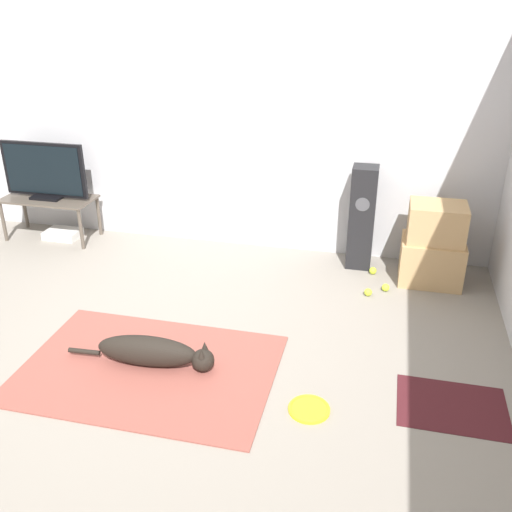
{
  "coord_description": "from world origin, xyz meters",
  "views": [
    {
      "loc": [
        1.57,
        -3.04,
        2.35
      ],
      "look_at": [
        0.64,
        0.88,
        0.45
      ],
      "focal_mm": 40.0,
      "sensor_mm": 36.0,
      "label": 1
    }
  ],
  "objects_px": {
    "tennis_ball_near_speaker": "(386,288)",
    "game_console": "(63,234)",
    "tennis_ball_by_boxes": "(373,271)",
    "frisbee": "(309,409)",
    "dog": "(153,352)",
    "cardboard_box_lower": "(431,261)",
    "tv_stand": "(49,203)",
    "cardboard_box_upper": "(437,223)",
    "tennis_ball_loose_on_carpet": "(368,292)",
    "floor_speaker": "(362,218)",
    "tv": "(44,171)"
  },
  "relations": [
    {
      "from": "cardboard_box_lower",
      "to": "tennis_ball_near_speaker",
      "type": "relative_size",
      "value": 8.02
    },
    {
      "from": "frisbee",
      "to": "cardboard_box_upper",
      "type": "height_order",
      "value": "cardboard_box_upper"
    },
    {
      "from": "tennis_ball_by_boxes",
      "to": "frisbee",
      "type": "bearing_deg",
      "value": -98.24
    },
    {
      "from": "cardboard_box_lower",
      "to": "tv_stand",
      "type": "bearing_deg",
      "value": 178.4
    },
    {
      "from": "floor_speaker",
      "to": "tv_stand",
      "type": "bearing_deg",
      "value": -178.72
    },
    {
      "from": "cardboard_box_upper",
      "to": "tv_stand",
      "type": "relative_size",
      "value": 0.51
    },
    {
      "from": "cardboard_box_upper",
      "to": "tennis_ball_near_speaker",
      "type": "xyz_separation_m",
      "value": [
        -0.37,
        -0.29,
        -0.52
      ]
    },
    {
      "from": "floor_speaker",
      "to": "tennis_ball_near_speaker",
      "type": "distance_m",
      "value": 0.69
    },
    {
      "from": "game_console",
      "to": "floor_speaker",
      "type": "bearing_deg",
      "value": 0.9
    },
    {
      "from": "cardboard_box_lower",
      "to": "tennis_ball_by_boxes",
      "type": "bearing_deg",
      "value": 177.78
    },
    {
      "from": "cardboard_box_upper",
      "to": "game_console",
      "type": "xyz_separation_m",
      "value": [
        -3.67,
        0.12,
        -0.51
      ]
    },
    {
      "from": "tv_stand",
      "to": "game_console",
      "type": "relative_size",
      "value": 2.67
    },
    {
      "from": "cardboard_box_lower",
      "to": "cardboard_box_upper",
      "type": "bearing_deg",
      "value": 66.16
    },
    {
      "from": "cardboard_box_upper",
      "to": "floor_speaker",
      "type": "height_order",
      "value": "floor_speaker"
    },
    {
      "from": "dog",
      "to": "floor_speaker",
      "type": "bearing_deg",
      "value": 57.06
    },
    {
      "from": "tv",
      "to": "game_console",
      "type": "distance_m",
      "value": 0.68
    },
    {
      "from": "tennis_ball_by_boxes",
      "to": "tv",
      "type": "bearing_deg",
      "value": 178.44
    },
    {
      "from": "floor_speaker",
      "to": "tv",
      "type": "bearing_deg",
      "value": -178.77
    },
    {
      "from": "tennis_ball_loose_on_carpet",
      "to": "cardboard_box_upper",
      "type": "bearing_deg",
      "value": 38.5
    },
    {
      "from": "game_console",
      "to": "frisbee",
      "type": "bearing_deg",
      "value": -35.66
    },
    {
      "from": "dog",
      "to": "floor_speaker",
      "type": "relative_size",
      "value": 1.1
    },
    {
      "from": "frisbee",
      "to": "tennis_ball_by_boxes",
      "type": "height_order",
      "value": "tennis_ball_by_boxes"
    },
    {
      "from": "cardboard_box_lower",
      "to": "cardboard_box_upper",
      "type": "distance_m",
      "value": 0.36
    },
    {
      "from": "tennis_ball_by_boxes",
      "to": "tennis_ball_near_speaker",
      "type": "bearing_deg",
      "value": -67.83
    },
    {
      "from": "tennis_ball_loose_on_carpet",
      "to": "cardboard_box_lower",
      "type": "bearing_deg",
      "value": 38.3
    },
    {
      "from": "tennis_ball_near_speaker",
      "to": "game_console",
      "type": "bearing_deg",
      "value": 172.94
    },
    {
      "from": "cardboard_box_upper",
      "to": "tennis_ball_near_speaker",
      "type": "height_order",
      "value": "cardboard_box_upper"
    },
    {
      "from": "frisbee",
      "to": "floor_speaker",
      "type": "relative_size",
      "value": 0.27
    },
    {
      "from": "cardboard_box_lower",
      "to": "tv_stand",
      "type": "distance_m",
      "value": 3.76
    },
    {
      "from": "game_console",
      "to": "cardboard_box_lower",
      "type": "bearing_deg",
      "value": -1.98
    },
    {
      "from": "tv_stand",
      "to": "tennis_ball_by_boxes",
      "type": "height_order",
      "value": "tv_stand"
    },
    {
      "from": "cardboard_box_upper",
      "to": "tennis_ball_loose_on_carpet",
      "type": "bearing_deg",
      "value": -141.5
    },
    {
      "from": "cardboard_box_lower",
      "to": "game_console",
      "type": "xyz_separation_m",
      "value": [
        -3.66,
        0.13,
        -0.16
      ]
    },
    {
      "from": "dog",
      "to": "floor_speaker",
      "type": "distance_m",
      "value": 2.31
    },
    {
      "from": "frisbee",
      "to": "tennis_ball_near_speaker",
      "type": "relative_size",
      "value": 3.92
    },
    {
      "from": "floor_speaker",
      "to": "tennis_ball_loose_on_carpet",
      "type": "bearing_deg",
      "value": -77.76
    },
    {
      "from": "cardboard_box_lower",
      "to": "cardboard_box_upper",
      "type": "xyz_separation_m",
      "value": [
        0.0,
        0.0,
        0.36
      ]
    },
    {
      "from": "cardboard_box_lower",
      "to": "floor_speaker",
      "type": "distance_m",
      "value": 0.71
    },
    {
      "from": "cardboard_box_lower",
      "to": "floor_speaker",
      "type": "height_order",
      "value": "floor_speaker"
    },
    {
      "from": "floor_speaker",
      "to": "tennis_ball_loose_on_carpet",
      "type": "xyz_separation_m",
      "value": [
        0.12,
        -0.57,
        -0.44
      ]
    },
    {
      "from": "dog",
      "to": "cardboard_box_lower",
      "type": "xyz_separation_m",
      "value": [
        1.87,
        1.74,
        0.08
      ]
    },
    {
      "from": "dog",
      "to": "tennis_ball_near_speaker",
      "type": "relative_size",
      "value": 15.81
    },
    {
      "from": "cardboard_box_upper",
      "to": "tennis_ball_loose_on_carpet",
      "type": "height_order",
      "value": "cardboard_box_upper"
    },
    {
      "from": "dog",
      "to": "tennis_ball_by_boxes",
      "type": "relative_size",
      "value": 15.81
    },
    {
      "from": "cardboard_box_lower",
      "to": "tv_stand",
      "type": "xyz_separation_m",
      "value": [
        -3.75,
        0.1,
        0.18
      ]
    },
    {
      "from": "tv_stand",
      "to": "tennis_ball_near_speaker",
      "type": "bearing_deg",
      "value": -6.51
    },
    {
      "from": "floor_speaker",
      "to": "game_console",
      "type": "relative_size",
      "value": 2.75
    },
    {
      "from": "cardboard_box_lower",
      "to": "tennis_ball_loose_on_carpet",
      "type": "relative_size",
      "value": 8.02
    },
    {
      "from": "cardboard_box_upper",
      "to": "floor_speaker",
      "type": "distance_m",
      "value": 0.66
    },
    {
      "from": "cardboard_box_upper",
      "to": "tennis_ball_loose_on_carpet",
      "type": "distance_m",
      "value": 0.83
    }
  ]
}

